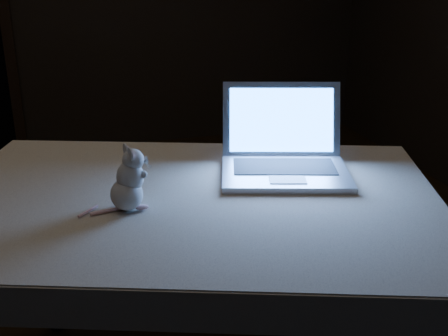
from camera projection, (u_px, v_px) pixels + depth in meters
name	position (u px, v px, depth m)	size (l,w,h in m)	color
floor	(146.00, 321.00, 2.47)	(5.00, 5.00, 0.00)	black
table	(193.00, 303.00, 1.92)	(1.46, 0.94, 0.78)	black
tablecloth	(196.00, 215.00, 1.77)	(1.58, 1.05, 0.11)	beige
laptop	(287.00, 136.00, 1.88)	(0.43, 0.38, 0.29)	#B7B7BB
plush_mouse	(126.00, 179.00, 1.65)	(0.14, 0.14, 0.20)	silver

